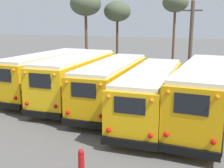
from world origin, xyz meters
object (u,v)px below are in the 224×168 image
at_px(school_bus_0, 47,73).
at_px(bare_tree_1, 117,12).
at_px(utility_pole, 191,40).
at_px(school_bus_2, 113,83).
at_px(bare_tree_2, 175,4).
at_px(school_bus_4, 203,92).
at_px(school_bus_1, 77,77).
at_px(bare_tree_0, 86,5).
at_px(school_bus_3, 151,92).
at_px(fire_hydrant, 81,162).

xyz_separation_m(school_bus_0, bare_tree_1, (-0.27, 15.86, 4.98)).
bearing_deg(utility_pole, school_bus_2, -107.84).
bearing_deg(school_bus_0, bare_tree_2, 65.96).
height_order(school_bus_4, utility_pole, utility_pole).
bearing_deg(school_bus_0, school_bus_1, -11.34).
relative_size(school_bus_0, utility_pole, 1.26).
xyz_separation_m(school_bus_2, bare_tree_0, (-8.68, 13.39, 5.82)).
bearing_deg(bare_tree_1, utility_pole, -29.93).
distance_m(school_bus_3, bare_tree_1, 20.73).
bearing_deg(bare_tree_0, bare_tree_2, 16.87).
distance_m(school_bus_3, utility_pole, 12.69).
relative_size(utility_pole, bare_tree_2, 0.86).
relative_size(school_bus_1, bare_tree_2, 1.10).
relative_size(school_bus_4, bare_tree_2, 1.16).
distance_m(school_bus_1, fire_hydrant, 10.02).
height_order(bare_tree_0, bare_tree_1, bare_tree_0).
height_order(bare_tree_0, fire_hydrant, bare_tree_0).
bearing_deg(school_bus_1, bare_tree_2, 75.94).
relative_size(school_bus_0, school_bus_4, 0.93).
bearing_deg(school_bus_2, bare_tree_0, 122.95).
bearing_deg(school_bus_3, bare_tree_1, 116.27).
distance_m(school_bus_0, school_bus_2, 5.83).
relative_size(school_bus_4, bare_tree_0, 1.14).
height_order(school_bus_3, school_bus_4, school_bus_4).
bearing_deg(school_bus_2, bare_tree_1, 109.72).
relative_size(school_bus_0, school_bus_1, 0.98).
relative_size(school_bus_2, bare_tree_1, 1.21).
height_order(school_bus_2, school_bus_3, school_bus_2).
distance_m(school_bus_2, bare_tree_1, 18.54).
xyz_separation_m(school_bus_1, bare_tree_0, (-5.81, 13.04, 5.71)).
distance_m(school_bus_0, bare_tree_2, 17.88).
xyz_separation_m(school_bus_1, bare_tree_2, (4.01, 16.02, 5.79)).
height_order(utility_pole, fire_hydrant, utility_pole).
height_order(school_bus_1, bare_tree_0, bare_tree_0).
bearing_deg(fire_hydrant, school_bus_3, 82.83).
bearing_deg(school_bus_4, school_bus_1, 170.84).
bearing_deg(bare_tree_0, school_bus_4, -45.00).
relative_size(school_bus_3, fire_hydrant, 9.74).
xyz_separation_m(bare_tree_0, bare_tree_2, (9.82, 2.98, 0.07)).
xyz_separation_m(school_bus_3, school_bus_4, (2.87, 0.19, 0.20)).
relative_size(school_bus_1, fire_hydrant, 9.34).
height_order(school_bus_2, fire_hydrant, school_bus_2).
xyz_separation_m(school_bus_0, bare_tree_2, (6.89, 15.44, 5.80)).
distance_m(bare_tree_0, bare_tree_2, 10.26).
height_order(school_bus_3, bare_tree_0, bare_tree_0).
bearing_deg(bare_tree_1, bare_tree_2, -3.34).
height_order(school_bus_1, school_bus_3, school_bus_1).
height_order(school_bus_4, fire_hydrant, school_bus_4).
bearing_deg(school_bus_1, school_bus_3, -15.35).
xyz_separation_m(utility_pole, bare_tree_0, (-12.30, 2.15, 3.63)).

